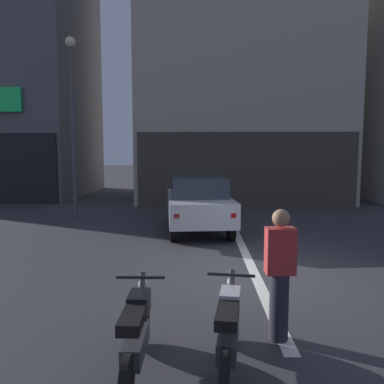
{
  "coord_description": "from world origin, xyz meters",
  "views": [
    {
      "loc": [
        -1.09,
        -7.24,
        2.37
      ],
      "look_at": [
        -1.26,
        2.0,
        1.4
      ],
      "focal_mm": 35.95,
      "sensor_mm": 36.0,
      "label": 1
    }
  ],
  "objects_px": {
    "person_by_motorcycles": "(280,274)",
    "street_lamp": "(72,108)",
    "motorcycle_silver_row_left_mid": "(229,329)",
    "car_white_down_street": "(246,179)",
    "motorcycle_black_row_leftmost": "(137,333)",
    "car_silver_crossing_near": "(198,202)"
  },
  "relations": [
    {
      "from": "street_lamp",
      "to": "motorcycle_black_row_leftmost",
      "type": "height_order",
      "value": "street_lamp"
    },
    {
      "from": "car_silver_crossing_near",
      "to": "street_lamp",
      "type": "height_order",
      "value": "street_lamp"
    },
    {
      "from": "person_by_motorcycles",
      "to": "motorcycle_black_row_leftmost",
      "type": "bearing_deg",
      "value": -154.62
    },
    {
      "from": "car_white_down_street",
      "to": "motorcycle_black_row_leftmost",
      "type": "height_order",
      "value": "car_white_down_street"
    },
    {
      "from": "street_lamp",
      "to": "car_white_down_street",
      "type": "bearing_deg",
      "value": 45.31
    },
    {
      "from": "car_silver_crossing_near",
      "to": "motorcycle_black_row_leftmost",
      "type": "relative_size",
      "value": 2.54
    },
    {
      "from": "street_lamp",
      "to": "car_silver_crossing_near",
      "type": "bearing_deg",
      "value": -28.11
    },
    {
      "from": "car_silver_crossing_near",
      "to": "street_lamp",
      "type": "relative_size",
      "value": 0.67
    },
    {
      "from": "street_lamp",
      "to": "person_by_motorcycles",
      "type": "bearing_deg",
      "value": -58.72
    },
    {
      "from": "person_by_motorcycles",
      "to": "street_lamp",
      "type": "bearing_deg",
      "value": 121.28
    },
    {
      "from": "car_white_down_street",
      "to": "person_by_motorcycles",
      "type": "height_order",
      "value": "person_by_motorcycles"
    },
    {
      "from": "motorcycle_silver_row_left_mid",
      "to": "person_by_motorcycles",
      "type": "distance_m",
      "value": 1.04
    },
    {
      "from": "car_white_down_street",
      "to": "motorcycle_black_row_leftmost",
      "type": "bearing_deg",
      "value": -100.78
    },
    {
      "from": "car_silver_crossing_near",
      "to": "person_by_motorcycles",
      "type": "distance_m",
      "value": 6.73
    },
    {
      "from": "motorcycle_silver_row_left_mid",
      "to": "car_silver_crossing_near",
      "type": "bearing_deg",
      "value": 92.74
    },
    {
      "from": "car_silver_crossing_near",
      "to": "motorcycle_silver_row_left_mid",
      "type": "xyz_separation_m",
      "value": [
        0.35,
        -7.33,
        -0.43
      ]
    },
    {
      "from": "car_white_down_street",
      "to": "motorcycle_silver_row_left_mid",
      "type": "distance_m",
      "value": 16.98
    },
    {
      "from": "car_silver_crossing_near",
      "to": "motorcycle_silver_row_left_mid",
      "type": "bearing_deg",
      "value": -87.26
    },
    {
      "from": "car_silver_crossing_near",
      "to": "person_by_motorcycles",
      "type": "xyz_separation_m",
      "value": [
        1.03,
        -6.65,
        -0.03
      ]
    },
    {
      "from": "street_lamp",
      "to": "motorcycle_silver_row_left_mid",
      "type": "xyz_separation_m",
      "value": [
        4.8,
        -9.71,
        -3.44
      ]
    },
    {
      "from": "car_silver_crossing_near",
      "to": "street_lamp",
      "type": "xyz_separation_m",
      "value": [
        -4.45,
        2.38,
        3.01
      ]
    },
    {
      "from": "car_silver_crossing_near",
      "to": "car_white_down_street",
      "type": "xyz_separation_m",
      "value": [
        2.59,
        9.49,
        0.0
      ]
    }
  ]
}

